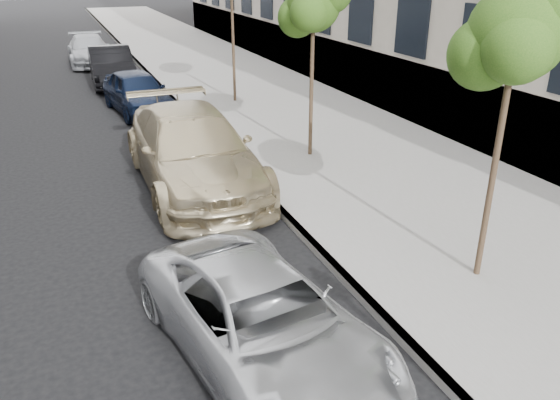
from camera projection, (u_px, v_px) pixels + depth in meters
ground at (349, 394)px, 6.67m from camera, size 160.00×160.00×0.00m
sidewalk at (199, 60)px, 28.46m from camera, size 6.40×72.00×0.14m
curb at (139, 64)px, 27.39m from camera, size 0.15×72.00×0.14m
tree_near at (518, 33)px, 7.46m from camera, size 1.70×1.50×4.65m
tree_mid at (314, 5)px, 12.99m from camera, size 1.66×1.46×4.57m
minivan at (262, 320)px, 7.03m from camera, size 2.74×4.70×1.23m
suv at (193, 150)px, 12.47m from camera, size 2.49×6.06×1.75m
sedan_blue at (137, 92)px, 18.71m from camera, size 2.20×4.37×1.43m
sedan_black at (111, 66)px, 22.86m from camera, size 1.75×4.75×1.55m
sedan_rear at (89, 50)px, 27.36m from camera, size 2.04×4.89×1.41m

